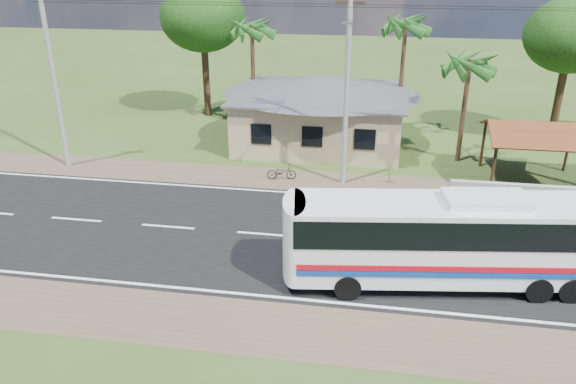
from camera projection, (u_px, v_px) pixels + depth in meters
name	position (u px, v px, depth m)	size (l,w,h in m)	color
ground	(265.00, 235.00, 24.96)	(120.00, 120.00, 0.00)	#2B4117
road	(265.00, 234.00, 24.95)	(120.00, 16.00, 0.03)	black
house	(320.00, 103.00, 35.46)	(12.40, 10.00, 5.00)	tan
waiting_shed	(537.00, 133.00, 29.59)	(5.20, 4.48, 3.35)	#332412
concrete_barrier	(522.00, 193.00, 28.05)	(7.00, 0.30, 0.90)	#9E9E99
utility_poles	(341.00, 76.00, 28.07)	(32.80, 2.22, 11.00)	#9E9E99
palm_near	(470.00, 64.00, 31.16)	(2.80, 2.80, 6.70)	#47301E
palm_mid	(406.00, 25.00, 35.15)	(2.80, 2.80, 8.20)	#47301E
palm_far	(252.00, 29.00, 37.28)	(2.80, 2.80, 7.70)	#47301E
tree_behind_house	(203.00, 17.00, 39.50)	(6.00, 6.00, 9.61)	#47301E
tree_behind_shed	(571.00, 36.00, 34.32)	(5.60, 5.60, 9.02)	#47301E
coach_bus	(454.00, 234.00, 20.55)	(12.02, 4.10, 3.66)	silver
motorcycle	(282.00, 172.00, 30.65)	(0.56, 1.61, 0.85)	black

